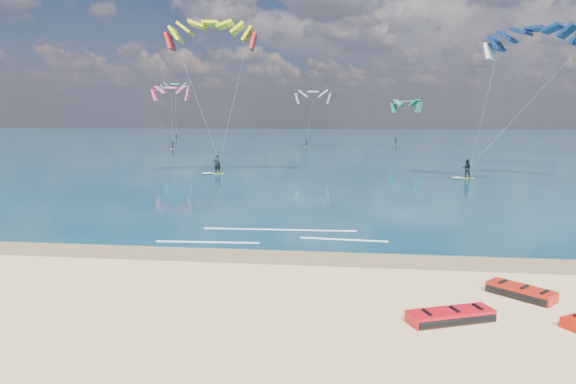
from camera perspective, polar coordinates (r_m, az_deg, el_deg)
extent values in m
plane|color=tan|center=(58.83, 3.77, 2.59)|extent=(320.00, 320.00, 0.00)
cube|color=brown|center=(22.50, -1.50, -7.18)|extent=(320.00, 2.40, 0.01)
cube|color=#0A2839|center=(122.61, 5.44, 5.69)|extent=(320.00, 200.00, 0.04)
cube|color=yellow|center=(53.93, -7.85, 2.07)|extent=(1.50, 0.57, 0.06)
imported|color=black|center=(53.83, -7.87, 3.12)|extent=(0.84, 0.73, 1.94)
cylinder|color=black|center=(53.41, -7.63, 3.38)|extent=(0.59, 0.09, 0.04)
cube|color=gold|center=(52.52, 19.19, 1.49)|extent=(1.43, 0.57, 0.06)
imported|color=black|center=(52.43, 19.24, 2.47)|extent=(0.95, 0.79, 1.77)
cylinder|color=black|center=(52.17, 19.66, 2.76)|extent=(0.56, 0.10, 0.04)
cube|color=white|center=(25.12, -8.96, -5.51)|extent=(5.05, 0.51, 0.01)
cube|color=white|center=(25.46, 6.21, -5.27)|extent=(4.33, 0.55, 0.01)
cube|color=white|center=(27.45, -0.95, -4.20)|extent=(8.20, 0.54, 0.01)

